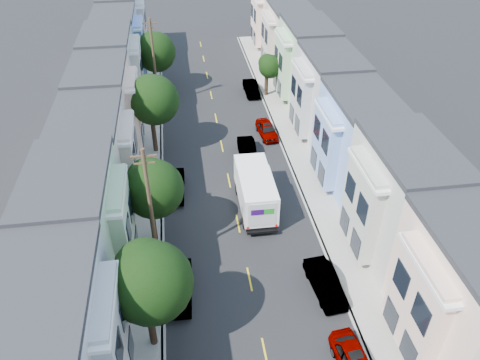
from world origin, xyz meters
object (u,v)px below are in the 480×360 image
(parked_right_d, at_px, (251,88))
(utility_pole_far, at_px, (154,64))
(tree_d, at_px, (153,100))
(utility_pole_near, at_px, (151,213))
(tree_c, at_px, (152,189))
(parked_right_b, at_px, (325,283))
(tree_far_r, at_px, (269,67))
(tree_b, at_px, (150,283))
(parked_left_c, at_px, (179,287))
(fedex_truck, at_px, (255,190))
(parked_left_d, at_px, (175,186))
(tree_e, at_px, (155,52))
(parked_right_c, at_px, (267,130))
(lead_sedan, at_px, (247,151))

(parked_right_d, bearing_deg, utility_pole_far, -172.11)
(tree_d, bearing_deg, utility_pole_near, -89.99)
(tree_c, height_order, parked_right_b, tree_c)
(tree_far_r, xyz_separation_m, parked_right_b, (-1.99, -30.67, -2.89))
(tree_b, xyz_separation_m, parked_left_c, (1.40, 3.62, -4.61))
(fedex_truck, bearing_deg, tree_b, -122.89)
(fedex_truck, bearing_deg, utility_pole_near, -143.51)
(fedex_truck, height_order, parked_left_d, fedex_truck)
(tree_c, distance_m, parked_right_b, 13.71)
(parked_left_d, relative_size, parked_right_b, 1.02)
(tree_e, height_order, utility_pole_near, utility_pole_near)
(tree_e, xyz_separation_m, parked_right_c, (11.20, -12.48, -4.30))
(parked_left_d, bearing_deg, fedex_truck, -21.83)
(tree_d, relative_size, parked_left_c, 1.71)
(parked_right_c, bearing_deg, parked_left_c, -121.29)
(utility_pole_near, relative_size, parked_left_d, 2.19)
(tree_d, xyz_separation_m, parked_right_c, (11.20, 1.49, -4.85))
(parked_left_d, bearing_deg, tree_d, 104.06)
(fedex_truck, bearing_deg, parked_right_b, -70.87)
(tree_d, bearing_deg, tree_e, 90.00)
(lead_sedan, bearing_deg, parked_right_d, 80.69)
(tree_c, bearing_deg, tree_b, -90.00)
(tree_d, xyz_separation_m, parked_left_c, (1.40, -18.66, -4.79))
(utility_pole_far, height_order, lead_sedan, utility_pole_far)
(tree_d, xyz_separation_m, tree_e, (0.00, 13.98, -0.55))
(tree_c, xyz_separation_m, parked_right_b, (11.20, -6.76, -4.11))
(parked_right_b, height_order, parked_right_d, parked_right_b)
(tree_d, bearing_deg, parked_left_c, -85.70)
(tree_far_r, xyz_separation_m, parked_left_d, (-11.79, -18.10, -2.87))
(parked_right_c, bearing_deg, tree_c, -133.21)
(tree_far_r, xyz_separation_m, parked_right_d, (-1.99, 0.76, -2.91))
(tree_far_r, distance_m, utility_pole_far, 13.31)
(lead_sedan, bearing_deg, parked_left_c, -112.22)
(parked_left_c, distance_m, parked_right_c, 22.41)
(fedex_truck, relative_size, parked_right_b, 1.58)
(tree_e, bearing_deg, utility_pole_far, -89.97)
(parked_right_c, bearing_deg, parked_right_d, 84.63)
(utility_pole_near, distance_m, parked_left_d, 9.97)
(tree_b, xyz_separation_m, tree_c, (-0.00, 9.35, -0.54))
(tree_b, relative_size, parked_right_b, 1.74)
(lead_sedan, xyz_separation_m, parked_left_d, (-7.16, -4.85, 0.02))
(tree_far_r, height_order, parked_right_c, tree_far_r)
(fedex_truck, xyz_separation_m, lead_sedan, (0.57, 7.88, -1.14))
(parked_left_d, relative_size, parked_right_c, 1.04)
(parked_left_c, bearing_deg, tree_e, 95.46)
(parked_right_c, relative_size, parked_right_d, 1.02)
(tree_b, distance_m, lead_sedan, 22.25)
(tree_far_r, xyz_separation_m, parked_left_c, (-11.79, -29.64, -2.86))
(utility_pole_near, xyz_separation_m, parked_right_c, (11.20, 17.46, -4.44))
(tree_e, bearing_deg, parked_left_d, -86.20)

